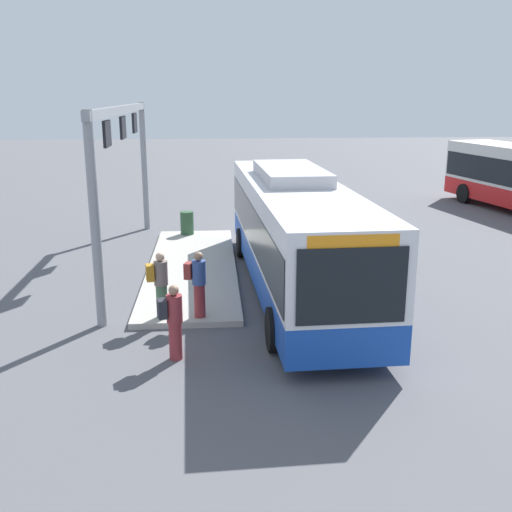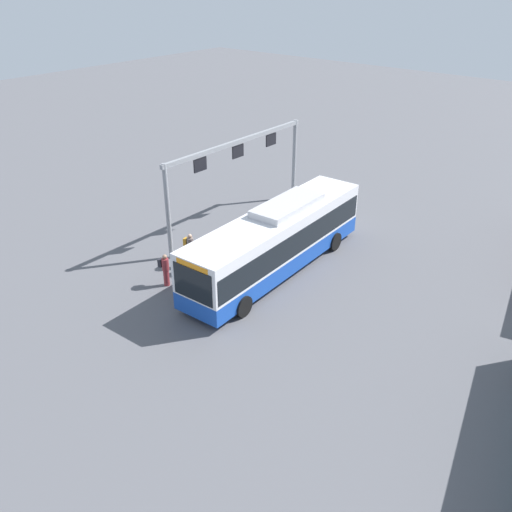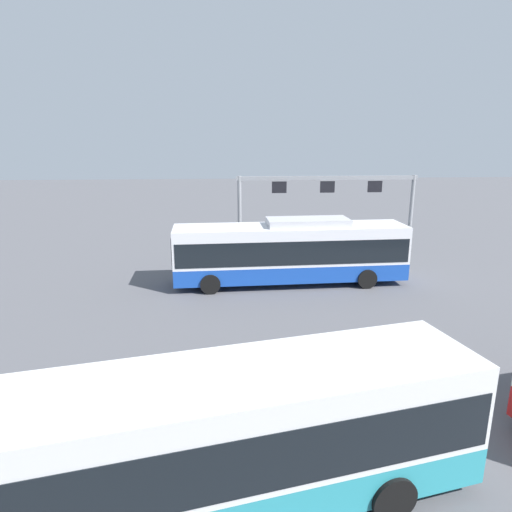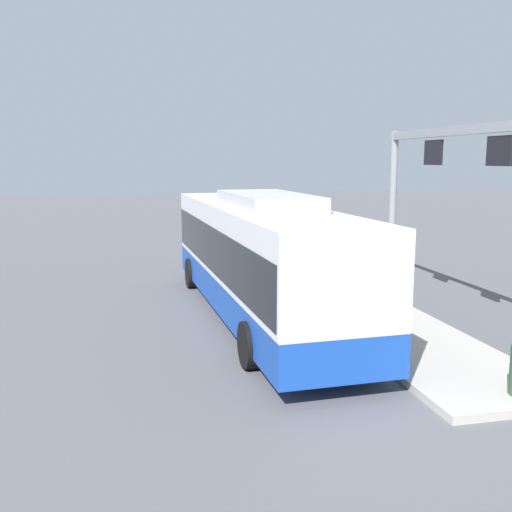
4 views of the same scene
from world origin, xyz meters
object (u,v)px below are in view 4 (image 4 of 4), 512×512
at_px(person_boarding, 316,255).
at_px(person_waiting_near, 323,261).
at_px(person_waiting_mid, 350,260).
at_px(bus_main, 258,252).

bearing_deg(person_boarding, person_waiting_near, 63.02).
relative_size(person_boarding, person_waiting_near, 1.00).
height_order(person_waiting_near, person_waiting_mid, same).
bearing_deg(person_waiting_mid, person_waiting_near, -12.49).
distance_m(bus_main, person_waiting_mid, 4.46).
bearing_deg(person_waiting_mid, bus_main, 21.65).
height_order(bus_main, person_waiting_near, bus_main).
relative_size(person_waiting_near, person_waiting_mid, 1.00).
xyz_separation_m(person_waiting_near, person_waiting_mid, (-0.01, -0.93, 0.00)).
relative_size(person_boarding, person_waiting_mid, 1.00).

